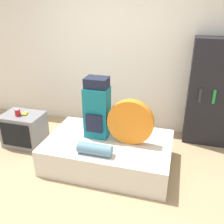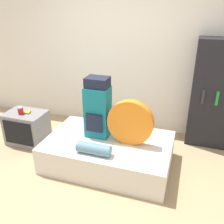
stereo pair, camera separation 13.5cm
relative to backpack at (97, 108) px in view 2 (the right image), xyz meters
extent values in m
plane|color=tan|center=(0.00, -0.53, -0.82)|extent=(16.00, 16.00, 0.00)
cube|color=white|center=(0.00, 1.19, 0.48)|extent=(8.00, 0.05, 2.60)
cube|color=silver|center=(0.20, -0.11, -0.62)|extent=(1.77, 1.13, 0.40)
cube|color=#14707F|center=(0.00, 0.00, -0.06)|extent=(0.34, 0.26, 0.74)
cube|color=#191E33|center=(0.00, 0.02, 0.38)|extent=(0.31, 0.24, 0.14)
cube|color=#191E33|center=(0.00, -0.15, -0.17)|extent=(0.24, 0.03, 0.27)
cylinder|color=orange|center=(0.50, -0.08, -0.11)|extent=(0.63, 0.11, 0.63)
cylinder|color=#5B849E|center=(0.13, -0.49, -0.35)|extent=(0.45, 0.15, 0.15)
cube|color=gray|center=(-1.29, 0.05, -0.55)|extent=(0.64, 0.46, 0.54)
cube|color=black|center=(-1.29, -0.19, -0.54)|extent=(0.51, 0.02, 0.39)
cylinder|color=#B2191E|center=(-1.32, -0.01, -0.23)|extent=(0.09, 0.09, 0.10)
cylinder|color=white|center=(-1.32, -0.01, -0.17)|extent=(0.06, 0.06, 0.02)
ellipsoid|color=yellow|center=(-1.26, 0.08, -0.26)|extent=(0.07, 0.14, 0.03)
ellipsoid|color=yellow|center=(-1.25, 0.08, -0.26)|extent=(0.05, 0.14, 0.03)
ellipsoid|color=yellow|center=(-1.24, 0.08, -0.26)|extent=(0.05, 0.14, 0.03)
ellipsoid|color=yellow|center=(-1.22, 0.08, -0.26)|extent=(0.07, 0.14, 0.03)
cube|color=black|center=(1.61, 0.97, 0.04)|extent=(0.76, 0.34, 1.72)
cube|color=#2D2D33|center=(1.41, 0.79, 0.06)|extent=(0.04, 0.02, 0.22)
cube|color=#1E8E38|center=(1.61, 0.79, 0.06)|extent=(0.04, 0.02, 0.22)
camera|label=1|loc=(1.08, -3.04, 1.42)|focal=40.00mm
camera|label=2|loc=(1.21, -3.00, 1.42)|focal=40.00mm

